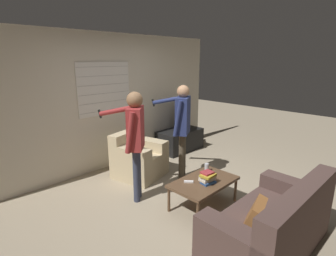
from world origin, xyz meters
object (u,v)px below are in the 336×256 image
(couch_blue, at_px, (273,225))
(coffee_table, at_px, (204,183))
(person_left_standing, at_px, (135,133))
(spare_remote, at_px, (189,182))
(tv, at_px, (180,118))
(person_right_standing, at_px, (182,121))
(soda_can, at_px, (207,167))
(armchair_beige, at_px, (138,158))
(book_stack, at_px, (208,177))

(couch_blue, bearing_deg, coffee_table, 81.39)
(couch_blue, bearing_deg, person_left_standing, 101.83)
(spare_remote, bearing_deg, tv, 2.26)
(person_right_standing, xyz_separation_m, soda_can, (-0.17, -0.67, -0.59))
(armchair_beige, distance_m, person_right_standing, 1.07)
(coffee_table, relative_size, person_right_standing, 0.59)
(couch_blue, bearing_deg, spare_remote, 91.38)
(tv, bearing_deg, armchair_beige, -26.11)
(tv, bearing_deg, person_right_standing, 3.23)
(person_right_standing, bearing_deg, soda_can, -135.67)
(couch_blue, relative_size, book_stack, 6.53)
(armchair_beige, distance_m, person_left_standing, 1.11)
(couch_blue, bearing_deg, tv, 60.88)
(coffee_table, relative_size, spare_remote, 7.99)
(person_left_standing, bearing_deg, couch_blue, -121.53)
(book_stack, xyz_separation_m, soda_can, (0.31, 0.25, -0.02))
(person_left_standing, distance_m, soda_can, 1.22)
(person_left_standing, height_order, person_right_standing, person_right_standing)
(soda_can, bearing_deg, person_right_standing, 75.69)
(armchair_beige, bearing_deg, tv, -179.60)
(book_stack, distance_m, spare_remote, 0.27)
(coffee_table, height_order, person_left_standing, person_left_standing)
(coffee_table, distance_m, book_stack, 0.14)
(person_left_standing, bearing_deg, coffee_table, -98.89)
(tv, xyz_separation_m, soda_can, (-1.26, -1.72, -0.29))
(couch_blue, xyz_separation_m, book_stack, (0.17, 1.02, 0.17))
(armchair_beige, bearing_deg, couch_blue, 71.96)
(person_left_standing, distance_m, person_right_standing, 1.02)
(soda_can, bearing_deg, tv, 53.60)
(person_right_standing, bearing_deg, couch_blue, -140.04)
(person_right_standing, bearing_deg, book_stack, -148.95)
(person_right_standing, bearing_deg, person_left_standing, 148.92)
(coffee_table, height_order, soda_can, soda_can)
(coffee_table, height_order, tv, tv)
(book_stack, xyz_separation_m, spare_remote, (-0.18, 0.20, -0.07))
(book_stack, distance_m, soda_can, 0.40)
(armchair_beige, relative_size, person_left_standing, 0.57)
(armchair_beige, xyz_separation_m, person_right_standing, (0.47, -0.64, 0.72))
(couch_blue, relative_size, person_right_standing, 0.98)
(book_stack, relative_size, spare_remote, 2.04)
(coffee_table, bearing_deg, spare_remote, 148.21)
(coffee_table, distance_m, person_right_standing, 1.19)
(soda_can, relative_size, spare_remote, 1.03)
(armchair_beige, height_order, spare_remote, armchair_beige)
(armchair_beige, relative_size, spare_remote, 7.71)
(person_right_standing, relative_size, book_stack, 6.66)
(armchair_beige, relative_size, soda_can, 7.48)
(soda_can, distance_m, spare_remote, 0.49)
(tv, height_order, person_right_standing, person_right_standing)
(person_right_standing, height_order, book_stack, person_right_standing)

